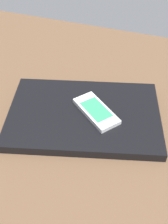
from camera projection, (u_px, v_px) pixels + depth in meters
desk_surface at (102, 114)px, 68.95cm from camera, size 120.00×80.00×3.00cm
laptop_closed at (84, 115)px, 65.16cm from camera, size 39.19×31.03×2.07cm
cell_phone_on_laptop at (96, 111)px, 63.85cm from camera, size 12.50×11.45×1.16cm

